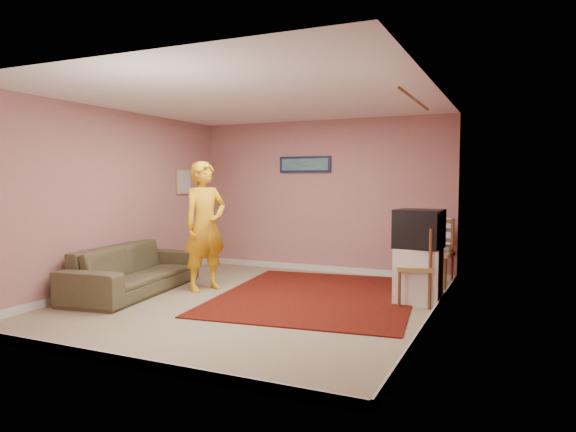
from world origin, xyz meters
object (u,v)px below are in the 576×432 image
at_px(chair_b, 414,258).
at_px(sofa, 134,269).
at_px(crt_tv, 419,229).
at_px(tv_cabinet, 418,275).
at_px(person, 205,226).
at_px(chair_a, 436,245).

xyz_separation_m(chair_b, sofa, (-3.72, -0.89, -0.27)).
bearing_deg(crt_tv, chair_b, -94.75).
xyz_separation_m(tv_cabinet, sofa, (-3.75, -1.02, -0.03)).
xyz_separation_m(tv_cabinet, crt_tv, (-0.01, 0.00, 0.60)).
height_order(crt_tv, person, person).
bearing_deg(chair_a, sofa, -142.42).
distance_m(tv_cabinet, crt_tv, 0.60).
bearing_deg(crt_tv, chair_a, 92.25).
distance_m(crt_tv, sofa, 3.93).
bearing_deg(tv_cabinet, crt_tv, 174.96).
height_order(tv_cabinet, crt_tv, crt_tv).
relative_size(chair_a, chair_b, 1.02).
height_order(chair_a, person, person).
bearing_deg(person, crt_tv, -56.20).
height_order(crt_tv, sofa, crt_tv).
relative_size(tv_cabinet, person, 0.39).
bearing_deg(chair_b, chair_a, 164.08).
bearing_deg(sofa, tv_cabinet, -82.72).
height_order(tv_cabinet, sofa, tv_cabinet).
bearing_deg(chair_b, crt_tv, 157.82).
relative_size(crt_tv, chair_a, 1.13).
bearing_deg(chair_a, tv_cabinet, -84.62).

